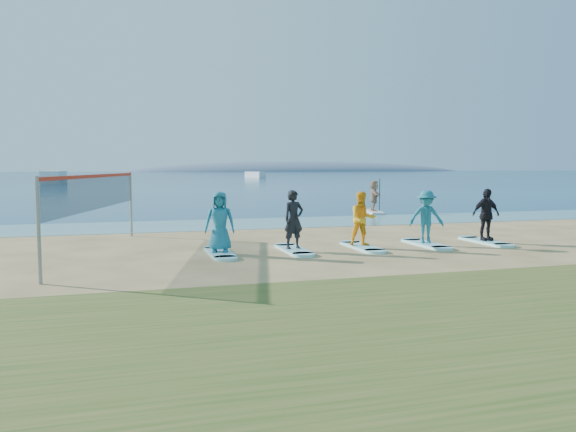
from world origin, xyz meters
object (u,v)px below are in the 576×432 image
object	(u,v)px
surfboard_4	(485,242)
surfboard_2	(362,247)
student_0	(220,222)
student_4	(486,214)
paddleboard	(374,212)
surfboard_3	(426,244)
volleyball_net	(96,193)
paddleboarder	(374,196)
boat_offshore_b	(255,178)
student_3	(426,217)
student_2	(362,219)
surfboard_1	(294,250)
student_1	(294,219)
surfboard_0	(220,253)
boat_offshore_a	(54,184)

from	to	relation	value
surfboard_4	surfboard_2	bearing A→B (deg)	180.00
student_0	student_4	size ratio (longest dim) A/B	1.01
student_4	paddleboard	bearing A→B (deg)	81.74
surfboard_2	surfboard_3	xyz separation A→B (m)	(2.38, 0.00, 0.00)
paddleboard	surfboard_3	bearing A→B (deg)	-93.45
volleyball_net	surfboard_4	world-z (taller)	volleyball_net
surfboard_3	student_4	distance (m)	2.57
volleyball_net	surfboard_2	bearing A→B (deg)	-7.96
paddleboarder	boat_offshore_b	bearing A→B (deg)	6.94
student_3	surfboard_4	distance (m)	2.56
student_2	student_3	bearing A→B (deg)	8.93
paddleboarder	surfboard_1	xyz separation A→B (m)	(-8.91, -13.08, -0.97)
student_1	student_2	xyz separation A→B (m)	(2.38, 0.00, -0.04)
student_1	surfboard_2	distance (m)	2.58
boat_offshore_b	surfboard_2	world-z (taller)	boat_offshore_b
student_2	student_0	bearing A→B (deg)	-171.07
volleyball_net	student_0	size ratio (longest dim) A/B	4.74
surfboard_1	surfboard_2	distance (m)	2.38
surfboard_2	surfboard_4	distance (m)	4.76
student_2	student_4	xyz separation A→B (m)	(4.76, 0.00, 0.03)
surfboard_1	surfboard_3	distance (m)	4.76
surfboard_4	surfboard_3	bearing A→B (deg)	180.00
paddleboard	surfboard_4	world-z (taller)	paddleboard
student_0	surfboard_0	bearing A→B (deg)	-141.10
boat_offshore_b	surfboard_4	world-z (taller)	boat_offshore_b
paddleboarder	boat_offshore_b	xyz separation A→B (m)	(16.57, 103.20, -1.01)
paddleboarder	surfboard_3	xyz separation A→B (m)	(-4.15, -13.08, -0.97)
student_0	paddleboarder	bearing A→B (deg)	61.54
surfboard_2	surfboard_4	xyz separation A→B (m)	(4.76, 0.00, 0.00)
student_1	surfboard_1	bearing A→B (deg)	-103.07
volleyball_net	surfboard_0	world-z (taller)	volleyball_net
student_0	student_1	bearing A→B (deg)	12.33
boat_offshore_a	surfboard_4	world-z (taller)	boat_offshore_a
paddleboard	student_1	bearing A→B (deg)	-110.11
surfboard_1	volleyball_net	bearing A→B (deg)	168.96
surfboard_0	surfboard_3	bearing A→B (deg)	0.00
surfboard_1	student_4	world-z (taller)	student_4
student_2	surfboard_4	distance (m)	4.85
boat_offshore_b	student_3	distance (m)	118.12
paddleboard	paddleboarder	bearing A→B (deg)	0.00
student_1	surfboard_2	xyz separation A→B (m)	(2.38, -0.00, -0.98)
paddleboard	student_0	size ratio (longest dim) A/B	1.61
paddleboard	surfboard_2	bearing A→B (deg)	-102.38
student_0	surfboard_2	distance (m)	4.86
volleyball_net	surfboard_4	bearing A→B (deg)	-5.10
student_4	boat_offshore_b	bearing A→B (deg)	80.46
boat_offshore_b	surfboard_2	bearing A→B (deg)	-122.92
volleyball_net	boat_offshore_b	world-z (taller)	volleyball_net
student_2	student_1	bearing A→B (deg)	-171.07
student_1	volleyball_net	bearing A→B (deg)	155.88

